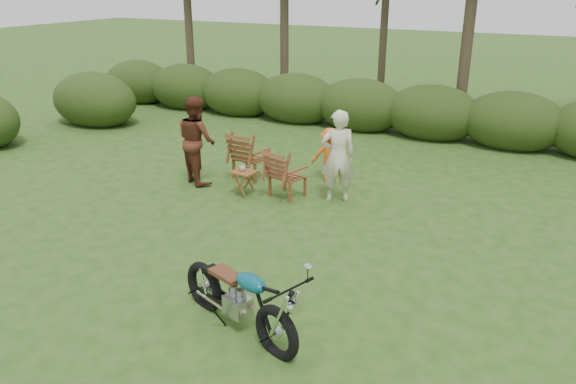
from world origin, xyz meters
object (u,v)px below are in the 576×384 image
at_px(motorcycle, 239,328).
at_px(child, 329,180).
at_px(lawn_chair_right, 287,196).
at_px(adult_a, 336,201).
at_px(side_table, 244,183).
at_px(lawn_chair_left, 251,178).
at_px(adult_b, 199,181).
at_px(cup, 242,168).

xyz_separation_m(motorcycle, child, (-1.13, 5.37, 0.00)).
distance_m(motorcycle, child, 5.49).
distance_m(lawn_chair_right, adult_a, 0.97).
xyz_separation_m(motorcycle, side_table, (-2.27, 3.85, 0.24)).
distance_m(lawn_chair_right, side_table, 0.88).
height_order(lawn_chair_left, child, child).
height_order(side_table, adult_b, adult_b).
relative_size(lawn_chair_left, adult_a, 0.57).
distance_m(lawn_chair_right, lawn_chair_left, 1.32).
height_order(adult_a, adult_b, adult_b).
bearing_deg(lawn_chair_right, lawn_chair_left, -12.25).
height_order(adult_a, child, adult_a).
xyz_separation_m(adult_a, child, (-0.58, 0.98, 0.00)).
relative_size(adult_a, child, 1.56).
bearing_deg(adult_b, lawn_chair_right, -148.41).
distance_m(side_table, adult_a, 1.82).
relative_size(cup, adult_b, 0.08).
xyz_separation_m(motorcycle, adult_b, (-3.51, 4.07, 0.00)).
relative_size(side_table, child, 0.43).
bearing_deg(side_table, lawn_chair_left, 113.59).
bearing_deg(motorcycle, child, 121.12).
bearing_deg(lawn_chair_left, cup, 116.39).
xyz_separation_m(cup, adult_b, (-1.20, 0.19, -0.54)).
bearing_deg(adult_a, lawn_chair_left, -43.05).
bearing_deg(cup, lawn_chair_left, 111.70).
xyz_separation_m(side_table, child, (1.14, 1.52, -0.24)).
xyz_separation_m(lawn_chair_left, side_table, (0.40, -0.91, 0.24)).
bearing_deg(motorcycle, lawn_chair_left, 138.52).
distance_m(adult_a, child, 1.14).
relative_size(motorcycle, adult_a, 1.10).
relative_size(adult_a, adult_b, 0.98).
height_order(cup, adult_b, adult_b).
bearing_deg(motorcycle, lawn_chair_right, 128.88).
height_order(cup, child, cup).
bearing_deg(adult_a, adult_b, -26.82).
relative_size(motorcycle, cup, 14.32).
relative_size(lawn_chair_left, side_table, 2.09).
distance_m(adult_b, child, 2.72).
height_order(adult_b, child, adult_b).
bearing_deg(lawn_chair_left, adult_a, 174.59).
xyz_separation_m(lawn_chair_right, child, (0.36, 1.20, 0.00)).
height_order(motorcycle, side_table, motorcycle).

